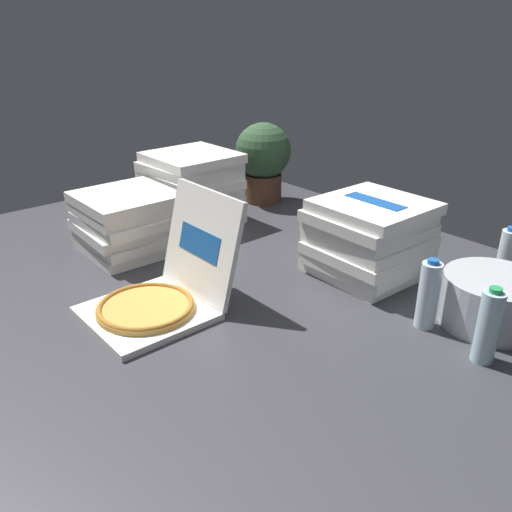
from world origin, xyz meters
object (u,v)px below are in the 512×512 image
at_px(water_bottle_1, 488,326).
at_px(potted_plant, 263,158).
at_px(pizza_stack_left_mid, 369,238).
at_px(pizza_stack_left_far, 129,222).
at_px(ice_bucket, 492,301).
at_px(open_pizza_box, 162,291).
at_px(water_bottle_2, 506,259).
at_px(water_bottle_0, 428,295).
at_px(pizza_stack_right_near, 191,188).

bearing_deg(water_bottle_1, potted_plant, 162.25).
relative_size(pizza_stack_left_mid, pizza_stack_left_far, 0.99).
bearing_deg(ice_bucket, open_pizza_box, -134.83).
distance_m(open_pizza_box, ice_bucket, 1.15).
bearing_deg(ice_bucket, water_bottle_2, 108.70).
xyz_separation_m(open_pizza_box, water_bottle_0, (0.68, 0.63, 0.04)).
relative_size(ice_bucket, water_bottle_0, 1.35).
xyz_separation_m(water_bottle_1, potted_plant, (-1.63, 0.52, 0.13)).
xyz_separation_m(ice_bucket, water_bottle_2, (-0.10, 0.30, 0.03)).
height_order(pizza_stack_right_near, ice_bucket, pizza_stack_right_near).
bearing_deg(water_bottle_0, water_bottle_1, -9.29).
bearing_deg(water_bottle_0, ice_bucket, 54.47).
bearing_deg(pizza_stack_left_mid, pizza_stack_left_far, -144.10).
xyz_separation_m(pizza_stack_right_near, pizza_stack_left_mid, (0.99, 0.19, -0.02)).
distance_m(pizza_stack_left_far, ice_bucket, 1.52).
bearing_deg(pizza_stack_left_mid, potted_plant, 162.85).
bearing_deg(water_bottle_1, pizza_stack_left_mid, 161.28).
xyz_separation_m(ice_bucket, potted_plant, (-1.53, 0.30, 0.16)).
bearing_deg(pizza_stack_left_mid, pizza_stack_right_near, -168.96).
xyz_separation_m(pizza_stack_left_far, water_bottle_1, (1.48, 0.41, -0.01)).
bearing_deg(pizza_stack_right_near, water_bottle_2, 19.65).
height_order(pizza_stack_left_far, ice_bucket, pizza_stack_left_far).
xyz_separation_m(pizza_stack_right_near, water_bottle_0, (1.38, 0.02, -0.06)).
bearing_deg(water_bottle_0, water_bottle_2, 86.28).
xyz_separation_m(pizza_stack_left_mid, water_bottle_0, (0.39, -0.17, -0.04)).
bearing_deg(open_pizza_box, water_bottle_0, 42.88).
bearing_deg(pizza_stack_right_near, ice_bucket, 7.73).
height_order(pizza_stack_left_mid, water_bottle_1, pizza_stack_left_mid).
relative_size(open_pizza_box, water_bottle_1, 2.02).
bearing_deg(water_bottle_2, open_pizza_box, -122.46).
xyz_separation_m(ice_bucket, water_bottle_1, (0.10, -0.22, 0.03)).
bearing_deg(pizza_stack_left_far, water_bottle_0, 19.71).
distance_m(pizza_stack_left_mid, ice_bucket, 0.53).
relative_size(open_pizza_box, water_bottle_0, 2.02).
distance_m(pizza_stack_right_near, pizza_stack_left_mid, 1.01).
xyz_separation_m(pizza_stack_left_mid, ice_bucket, (0.53, 0.01, -0.07)).
xyz_separation_m(water_bottle_1, water_bottle_2, (-0.20, 0.52, 0.00)).
relative_size(open_pizza_box, ice_bucket, 1.50).
xyz_separation_m(open_pizza_box, ice_bucket, (0.81, 0.81, 0.01)).
relative_size(open_pizza_box, water_bottle_2, 2.02).
relative_size(pizza_stack_left_far, potted_plant, 0.96).
xyz_separation_m(water_bottle_0, water_bottle_2, (0.03, 0.48, 0.00)).
xyz_separation_m(open_pizza_box, pizza_stack_left_far, (-0.58, 0.18, 0.06)).
bearing_deg(pizza_stack_left_mid, water_bottle_1, -18.72).
relative_size(ice_bucket, water_bottle_1, 1.35).
height_order(water_bottle_1, water_bottle_2, same).
height_order(pizza_stack_left_mid, ice_bucket, pizza_stack_left_mid).
distance_m(pizza_stack_right_near, water_bottle_0, 1.38).
height_order(open_pizza_box, pizza_stack_left_far, open_pizza_box).
distance_m(open_pizza_box, pizza_stack_right_near, 0.94).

